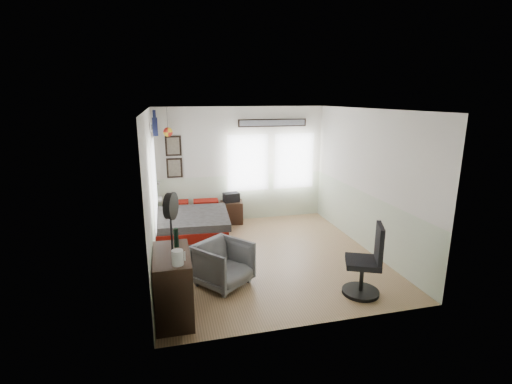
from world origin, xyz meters
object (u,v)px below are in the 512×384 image
bed (191,227)px  nightstand (232,212)px  task_chair (367,266)px  armchair (223,264)px  dresser (173,285)px

bed → nightstand: bearing=48.2°
task_chair → armchair: bearing=-177.7°
dresser → armchair: dresser is taller
dresser → task_chair: 2.82m
bed → armchair: bearing=-75.5°
armchair → task_chair: 2.19m
bed → task_chair: (2.38, -2.78, 0.14)m
bed → task_chair: size_ratio=1.91×
armchair → task_chair: size_ratio=0.69×
bed → dresser: (-0.44, -2.65, 0.13)m
bed → armchair: size_ratio=2.76×
task_chair → nightstand: bearing=134.1°
nightstand → armchair: bearing=-95.0°
dresser → nightstand: bearing=68.2°
dresser → task_chair: (2.82, -0.13, 0.00)m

